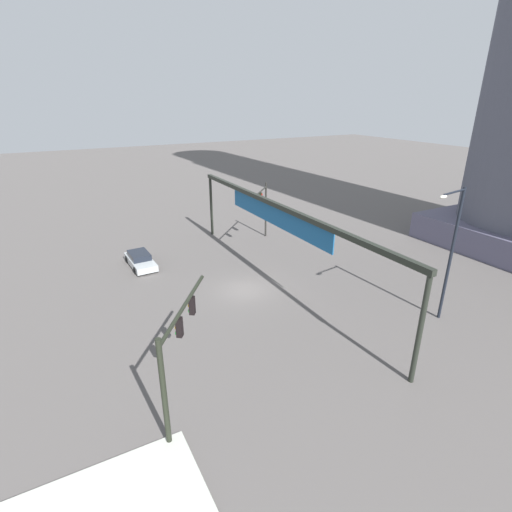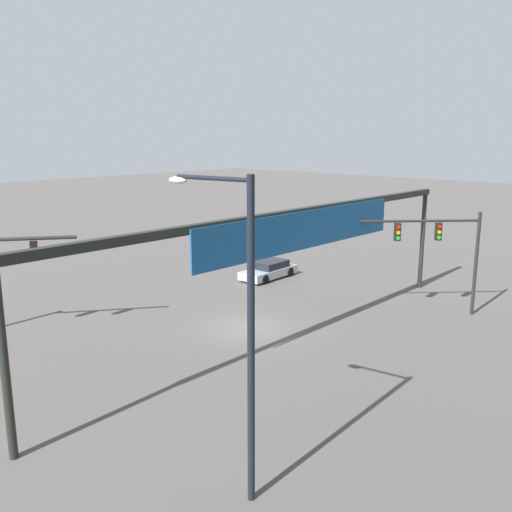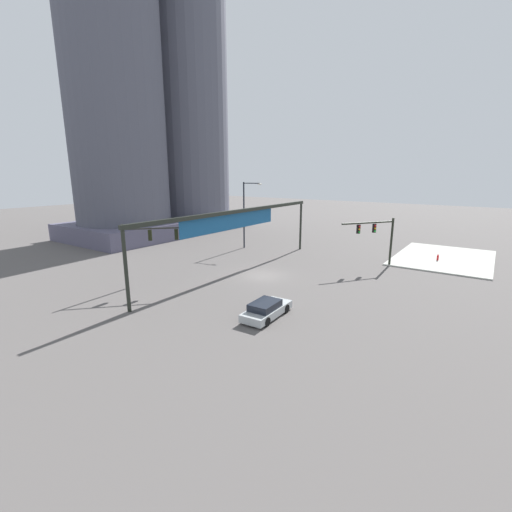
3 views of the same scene
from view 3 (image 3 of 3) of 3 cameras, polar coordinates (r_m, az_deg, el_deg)
ground_plane at (r=35.32m, az=1.13°, el=-3.22°), size 202.01×202.01×0.00m
sidewalk_corner at (r=48.25m, az=28.34°, el=-0.24°), size 15.32×10.35×0.15m
traffic_signal_near_corner at (r=32.25m, az=-17.33°, el=2.20°), size 4.97×4.74×5.82m
traffic_signal_opposite_side at (r=39.98m, az=19.38°, el=3.55°), size 5.36×3.99×5.36m
streetlamp_curved_arm at (r=47.72m, az=-1.68°, el=7.45°), size 0.66×2.76×8.97m
overhead_sign_gantry at (r=35.67m, az=-3.12°, el=6.09°), size 27.53×0.43×6.52m
highrise_twin_tower at (r=67.99m, az=-17.02°, el=34.59°), size 30.94×16.03×71.25m
sedan_car_approaching at (r=25.23m, az=1.70°, el=-8.73°), size 4.58×2.02×1.21m
fire_hydrant_on_curb at (r=46.06m, az=27.58°, el=-0.21°), size 0.33×0.22×0.71m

